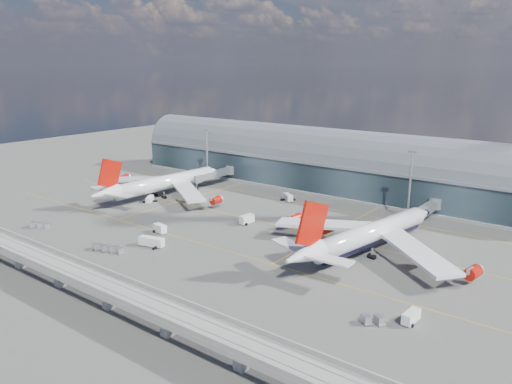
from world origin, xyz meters
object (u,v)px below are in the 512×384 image
Objects in this scene: floodlight_mast_right at (410,183)px; service_truck_3 at (411,317)px; cargo_train_1 at (108,249)px; cargo_train_0 at (40,225)px; service_truck_1 at (160,229)px; floodlight_mast_left at (207,154)px; airliner_right at (368,236)px; service_truck_5 at (288,197)px; cargo_train_2 at (373,320)px; service_truck_0 at (150,199)px; airliner_left at (162,183)px; service_truck_4 at (247,219)px; service_truck_2 at (152,242)px.

service_truck_3 is (28.88, -73.51, -12.26)m from floodlight_mast_right.
cargo_train_0 is at bearing 106.61° from cargo_train_1.
service_truck_1 is 21.70m from cargo_train_1.
floodlight_mast_left is 111.10m from airliner_right.
cargo_train_2 is (71.89, -73.94, -0.47)m from service_truck_5.
airliner_left is at bearing 73.41° from service_truck_0.
cargo_train_0 is (-48.90, -82.60, -0.48)m from service_truck_5.
floodlight_mast_right reaches higher than cargo_train_0.
service_truck_4 is (56.04, -40.03, -12.01)m from floodlight_mast_left.
floodlight_mast_left is 90.21m from service_truck_2.
service_truck_3 reaches higher than cargo_train_1.
service_truck_2 is at bearing -124.99° from floodlight_mast_right.
cargo_train_0 is 121.10m from cargo_train_2.
airliner_right reaches higher than airliner_left.
cargo_train_1 is (33.11, -45.43, -0.29)m from service_truck_0.
airliner_left is 100.06m from airliner_right.
service_truck_1 reaches higher than service_truck_0.
cargo_train_0 is (-1.77, -55.50, -4.96)m from airliner_left.
airliner_right reaches higher than cargo_train_0.
airliner_right is (103.05, -40.76, -7.91)m from floodlight_mast_left.
floodlight_mast_left is 0.38× the size of airliner_left.
service_truck_2 reaches higher than cargo_train_1.
floodlight_mast_right reaches higher than service_truck_5.
service_truck_5 is 0.74× the size of cargo_train_0.
airliner_left is at bearing 101.03° from cargo_train_2.
floodlight_mast_right is 41.63m from airliner_right.
service_truck_4 is 0.94× the size of service_truck_5.
service_truck_0 is at bearing 34.42° from service_truck_2.
service_truck_1 is at bearing -59.44° from floodlight_mast_left.
airliner_left reaches higher than service_truck_0.
floodlight_mast_right reaches higher than cargo_train_1.
cargo_train_0 is (-4.75, -45.77, -0.29)m from service_truck_0.
service_truck_1 reaches higher than service_truck_3.
airliner_left is 8.18× the size of cargo_train_0.
service_truck_2 is at bearing -148.47° from service_truck_5.
floodlight_mast_left is at bearing 39.86° from service_truck_1.
floodlight_mast_left is 33.38m from airliner_left.
floodlight_mast_left reaches higher than service_truck_4.
floodlight_mast_left reaches higher than service_truck_5.
service_truck_2 is 13.28m from cargo_train_1.
airliner_left is 7.89× the size of service_truck_2.
service_truck_3 is at bearing -17.49° from service_truck_4.
cargo_train_2 is at bearing -134.55° from service_truck_3.
floodlight_mast_right reaches higher than service_truck_2.
floodlight_mast_left is 96.78m from cargo_train_1.
service_truck_5 is (47.13, 27.11, -4.48)m from airliner_left.
service_truck_2 reaches higher than cargo_train_0.
cargo_train_2 is (75.76, -2.84, -0.58)m from service_truck_2.
floodlight_mast_left reaches higher than service_truck_1.
service_truck_5 is at bearing -174.00° from floodlight_mast_right.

